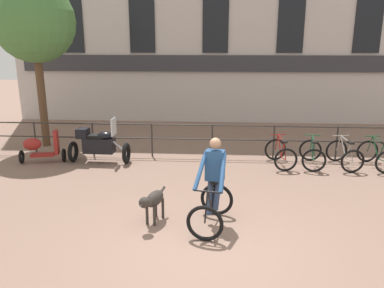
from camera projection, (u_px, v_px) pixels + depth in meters
ground_plane at (207, 243)px, 6.64m from camera, size 60.00×60.00×0.00m
canal_railing at (212, 135)px, 11.47m from camera, size 15.05×0.05×1.05m
cyclist_with_bike at (213, 187)px, 7.17m from camera, size 0.89×1.28×1.70m
dog at (153, 200)px, 7.27m from camera, size 0.44×0.97×0.67m
parked_motorcycle at (99, 144)px, 11.01m from camera, size 1.76×0.67×1.35m
parked_bicycle_near_lamp at (280, 154)px, 10.79m from camera, size 0.80×1.18×0.86m
parked_bicycle_mid_left at (312, 154)px, 10.73m from camera, size 0.81×1.19×0.86m
parked_bicycle_mid_right at (344, 155)px, 10.67m from camera, size 0.78×1.18×0.86m
parked_bicycle_far_end at (377, 155)px, 10.61m from camera, size 0.79×1.18×0.86m
parked_scooter at (40, 148)px, 11.03m from camera, size 1.34×0.68×0.96m
tree_canalside_left at (34, 23)px, 11.97m from camera, size 2.61×2.61×5.42m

